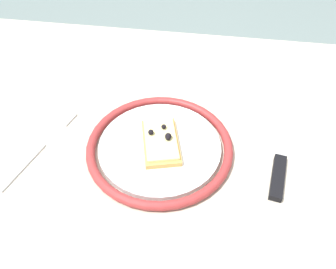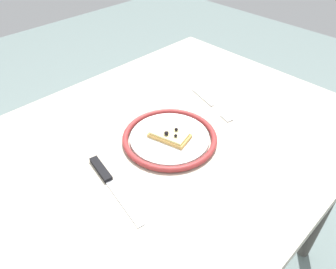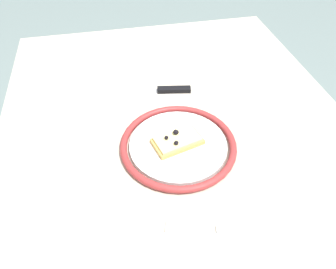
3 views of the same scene
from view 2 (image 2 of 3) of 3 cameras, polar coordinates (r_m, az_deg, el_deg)
dining_table at (r=0.93m, az=-1.03°, el=-4.72°), size 1.16×0.85×0.76m
plate at (r=0.87m, az=0.30°, el=-0.57°), size 0.26×0.26×0.02m
pizza_slice_near at (r=0.86m, az=0.30°, el=-0.06°), size 0.09×0.12×0.03m
knife at (r=0.78m, az=-10.90°, el=-7.56°), size 0.06×0.24×0.01m
fork at (r=1.02m, az=7.75°, el=5.32°), size 0.07×0.20×0.00m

